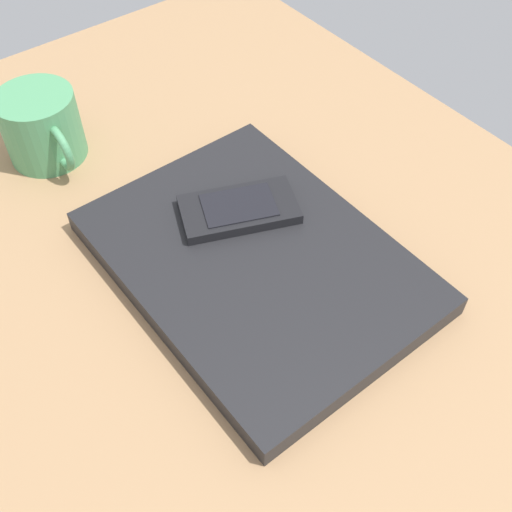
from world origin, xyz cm
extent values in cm
cube|color=#9E7751|center=(0.00, 0.00, 1.50)|extent=(120.00, 80.00, 3.00)
cube|color=black|center=(-8.88, 4.33, 4.17)|extent=(32.86, 24.28, 2.35)
cube|color=black|center=(-14.28, 6.28, 5.91)|extent=(10.26, 13.28, 1.13)
cube|color=black|center=(-14.28, 6.28, 6.55)|extent=(7.28, 8.62, 0.14)
cylinder|color=#4C9360|center=(-37.60, -4.23, 7.00)|extent=(8.82, 8.82, 8.01)
torus|color=#4C9360|center=(-32.85, -4.23, 7.00)|extent=(5.39, 0.90, 5.39)
camera|label=1|loc=(22.66, -19.90, 51.94)|focal=44.31mm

